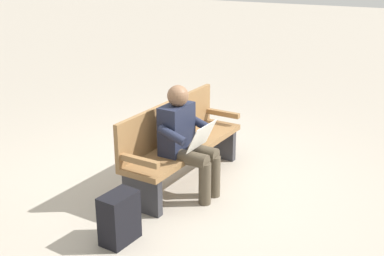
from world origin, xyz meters
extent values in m
plane|color=#A89E8E|center=(0.00, 0.00, 0.00)|extent=(40.00, 40.00, 0.00)
cube|color=olive|center=(0.00, 0.00, 0.42)|extent=(1.83, 0.61, 0.06)
cube|color=olive|center=(-0.02, -0.21, 0.68)|extent=(1.80, 0.18, 0.45)
cube|color=olive|center=(-0.85, 0.06, 0.57)|extent=(0.09, 0.48, 0.06)
cube|color=olive|center=(0.85, -0.06, 0.57)|extent=(0.09, 0.48, 0.06)
cube|color=#2D2D33|center=(-0.80, 0.06, 0.20)|extent=(0.11, 0.44, 0.39)
cube|color=#2D2D33|center=(0.80, -0.06, 0.20)|extent=(0.11, 0.44, 0.39)
cube|color=#1E2338|center=(0.24, 0.03, 0.71)|extent=(0.41, 0.25, 0.52)
sphere|color=brown|center=(0.24, 0.05, 1.07)|extent=(0.22, 0.22, 0.22)
cylinder|color=#4C4233|center=(0.16, 0.25, 0.47)|extent=(0.18, 0.43, 0.15)
cylinder|color=#4C4233|center=(0.36, 0.23, 0.47)|extent=(0.18, 0.43, 0.15)
cylinder|color=#4C4233|center=(0.17, 0.44, 0.23)|extent=(0.13, 0.13, 0.45)
cylinder|color=#4C4233|center=(0.37, 0.42, 0.23)|extent=(0.13, 0.13, 0.45)
cylinder|color=#1E2338|center=(0.01, 0.15, 0.74)|extent=(0.11, 0.32, 0.18)
cylinder|color=#1E2338|center=(0.49, 0.12, 0.74)|extent=(0.11, 0.32, 0.18)
cube|color=silver|center=(0.26, 0.33, 0.68)|extent=(0.41, 0.16, 0.27)
cube|color=black|center=(1.34, 0.05, 0.23)|extent=(0.37, 0.25, 0.46)
cube|color=black|center=(1.33, -0.07, 0.16)|extent=(0.25, 0.07, 0.21)
camera|label=1|loc=(4.48, 2.37, 2.45)|focal=46.41mm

